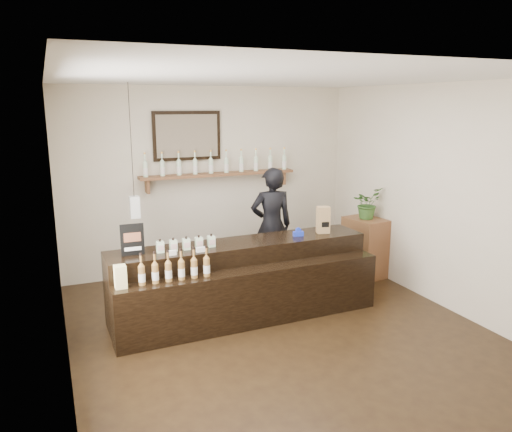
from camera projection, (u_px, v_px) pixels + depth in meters
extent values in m
plane|color=black|center=(279.00, 331.00, 5.71)|extent=(5.00, 5.00, 0.00)
plane|color=beige|center=(210.00, 180.00, 7.65)|extent=(4.50, 0.00, 4.50)
plane|color=beige|center=(451.00, 289.00, 3.15)|extent=(4.50, 0.00, 4.50)
plane|color=beige|center=(58.00, 232.00, 4.55)|extent=(0.00, 5.00, 5.00)
plane|color=beige|center=(442.00, 197.00, 6.25)|extent=(0.00, 5.00, 5.00)
plane|color=white|center=(282.00, 78.00, 5.09)|extent=(5.00, 5.00, 0.00)
cube|color=brown|center=(219.00, 174.00, 7.55)|extent=(2.40, 0.25, 0.04)
cube|color=brown|center=(147.00, 186.00, 7.19)|extent=(0.04, 0.20, 0.20)
cube|color=brown|center=(282.00, 178.00, 8.01)|extent=(0.04, 0.20, 0.20)
cube|color=black|center=(187.00, 136.00, 7.34)|extent=(1.02, 0.04, 0.72)
cube|color=#4C3F30|center=(187.00, 136.00, 7.31)|extent=(0.92, 0.01, 0.62)
cube|color=white|center=(135.00, 207.00, 6.38)|extent=(0.12, 0.12, 0.28)
cylinder|color=black|center=(131.00, 141.00, 6.19)|extent=(0.01, 0.01, 1.41)
cylinder|color=#D5F4CC|center=(145.00, 170.00, 7.10)|extent=(0.07, 0.07, 0.20)
cone|color=#D5F4CC|center=(145.00, 161.00, 7.07)|extent=(0.07, 0.07, 0.05)
cylinder|color=#D5F4CC|center=(145.00, 157.00, 7.06)|extent=(0.02, 0.02, 0.07)
cylinder|color=gold|center=(145.00, 153.00, 7.05)|extent=(0.03, 0.03, 0.02)
cylinder|color=white|center=(145.00, 171.00, 7.11)|extent=(0.07, 0.07, 0.09)
cylinder|color=#D5F4CC|center=(162.00, 169.00, 7.19)|extent=(0.07, 0.07, 0.20)
cone|color=#D5F4CC|center=(162.00, 160.00, 7.17)|extent=(0.07, 0.07, 0.05)
cylinder|color=#D5F4CC|center=(162.00, 156.00, 7.15)|extent=(0.02, 0.02, 0.07)
cylinder|color=gold|center=(162.00, 153.00, 7.14)|extent=(0.03, 0.03, 0.02)
cylinder|color=white|center=(162.00, 170.00, 7.20)|extent=(0.07, 0.07, 0.09)
cylinder|color=#D5F4CC|center=(179.00, 168.00, 7.29)|extent=(0.07, 0.07, 0.20)
cone|color=#D5F4CC|center=(179.00, 159.00, 7.26)|extent=(0.07, 0.07, 0.05)
cylinder|color=#D5F4CC|center=(179.00, 155.00, 7.25)|extent=(0.02, 0.02, 0.07)
cylinder|color=gold|center=(178.00, 152.00, 7.24)|extent=(0.03, 0.03, 0.02)
cylinder|color=white|center=(179.00, 170.00, 7.29)|extent=(0.07, 0.07, 0.09)
cylinder|color=#D5F4CC|center=(195.00, 167.00, 7.38)|extent=(0.07, 0.07, 0.20)
cone|color=#D5F4CC|center=(195.00, 159.00, 7.35)|extent=(0.07, 0.07, 0.05)
cylinder|color=#D5F4CC|center=(195.00, 155.00, 7.34)|extent=(0.02, 0.02, 0.07)
cylinder|color=gold|center=(195.00, 151.00, 7.33)|extent=(0.03, 0.03, 0.02)
cylinder|color=white|center=(195.00, 169.00, 7.38)|extent=(0.07, 0.07, 0.09)
cylinder|color=#D5F4CC|center=(211.00, 167.00, 7.47)|extent=(0.07, 0.07, 0.20)
cone|color=#D5F4CC|center=(211.00, 158.00, 7.44)|extent=(0.07, 0.07, 0.05)
cylinder|color=#D5F4CC|center=(211.00, 154.00, 7.43)|extent=(0.02, 0.02, 0.07)
cylinder|color=gold|center=(211.00, 151.00, 7.42)|extent=(0.03, 0.03, 0.02)
cylinder|color=white|center=(211.00, 168.00, 7.48)|extent=(0.07, 0.07, 0.09)
cylinder|color=#D5F4CC|center=(226.00, 166.00, 7.57)|extent=(0.07, 0.07, 0.20)
cone|color=#D5F4CC|center=(226.00, 157.00, 7.54)|extent=(0.07, 0.07, 0.05)
cylinder|color=#D5F4CC|center=(226.00, 153.00, 7.52)|extent=(0.02, 0.02, 0.07)
cylinder|color=gold|center=(226.00, 150.00, 7.51)|extent=(0.03, 0.03, 0.02)
cylinder|color=white|center=(226.00, 167.00, 7.57)|extent=(0.07, 0.07, 0.09)
cylinder|color=#D5F4CC|center=(241.00, 165.00, 7.66)|extent=(0.07, 0.07, 0.20)
cone|color=#D5F4CC|center=(241.00, 157.00, 7.63)|extent=(0.07, 0.07, 0.05)
cylinder|color=#D5F4CC|center=(241.00, 153.00, 7.62)|extent=(0.02, 0.02, 0.07)
cylinder|color=gold|center=(241.00, 150.00, 7.61)|extent=(0.03, 0.03, 0.02)
cylinder|color=white|center=(241.00, 166.00, 7.66)|extent=(0.07, 0.07, 0.09)
cylinder|color=#D5F4CC|center=(256.00, 164.00, 7.75)|extent=(0.07, 0.07, 0.20)
cone|color=#D5F4CC|center=(256.00, 156.00, 7.72)|extent=(0.07, 0.07, 0.05)
cylinder|color=#D5F4CC|center=(256.00, 152.00, 7.71)|extent=(0.02, 0.02, 0.07)
cylinder|color=gold|center=(256.00, 149.00, 7.70)|extent=(0.03, 0.03, 0.02)
cylinder|color=white|center=(256.00, 166.00, 7.76)|extent=(0.07, 0.07, 0.09)
cylinder|color=#D5F4CC|center=(270.00, 164.00, 7.84)|extent=(0.07, 0.07, 0.20)
cone|color=#D5F4CC|center=(270.00, 155.00, 7.82)|extent=(0.07, 0.07, 0.05)
cylinder|color=#D5F4CC|center=(270.00, 152.00, 7.80)|extent=(0.02, 0.02, 0.07)
cylinder|color=gold|center=(270.00, 149.00, 7.79)|extent=(0.03, 0.03, 0.02)
cylinder|color=white|center=(270.00, 165.00, 7.85)|extent=(0.07, 0.07, 0.09)
cylinder|color=#D5F4CC|center=(284.00, 163.00, 7.94)|extent=(0.07, 0.07, 0.20)
cone|color=#D5F4CC|center=(284.00, 155.00, 7.91)|extent=(0.07, 0.07, 0.05)
cylinder|color=#D5F4CC|center=(284.00, 151.00, 7.89)|extent=(0.02, 0.02, 0.07)
cylinder|color=gold|center=(284.00, 148.00, 7.88)|extent=(0.03, 0.03, 0.02)
cylinder|color=white|center=(284.00, 164.00, 7.94)|extent=(0.07, 0.07, 0.09)
cube|color=black|center=(241.00, 277.00, 6.17)|extent=(3.23, 0.63, 0.90)
cube|color=black|center=(254.00, 297.00, 5.81)|extent=(3.22, 0.35, 0.68)
cube|color=white|center=(172.00, 253.00, 5.53)|extent=(0.10, 0.04, 0.05)
cube|color=white|center=(201.00, 250.00, 5.66)|extent=(0.10, 0.04, 0.05)
cube|color=#E8D98D|center=(121.00, 282.00, 5.15)|extent=(0.12, 0.12, 0.12)
cube|color=#E8D98D|center=(120.00, 271.00, 5.12)|extent=(0.12, 0.12, 0.12)
cube|color=#D5F4CC|center=(160.00, 247.00, 5.63)|extent=(0.08, 0.08, 0.13)
cube|color=beige|center=(161.00, 248.00, 5.59)|extent=(0.07, 0.00, 0.06)
cylinder|color=black|center=(160.00, 241.00, 5.62)|extent=(0.02, 0.02, 0.03)
cube|color=#D5F4CC|center=(173.00, 246.00, 5.69)|extent=(0.08, 0.08, 0.13)
cube|color=beige|center=(174.00, 247.00, 5.65)|extent=(0.07, 0.00, 0.06)
cylinder|color=black|center=(173.00, 239.00, 5.67)|extent=(0.02, 0.02, 0.03)
cube|color=#D5F4CC|center=(186.00, 244.00, 5.75)|extent=(0.08, 0.08, 0.13)
cube|color=beige|center=(187.00, 245.00, 5.71)|extent=(0.07, 0.00, 0.06)
cylinder|color=black|center=(186.00, 238.00, 5.73)|extent=(0.02, 0.02, 0.03)
cube|color=#D5F4CC|center=(199.00, 243.00, 5.80)|extent=(0.08, 0.08, 0.13)
cube|color=beige|center=(200.00, 244.00, 5.77)|extent=(0.07, 0.00, 0.06)
cylinder|color=black|center=(199.00, 236.00, 5.79)|extent=(0.02, 0.02, 0.03)
cube|color=#D5F4CC|center=(211.00, 241.00, 5.86)|extent=(0.08, 0.08, 0.13)
cube|color=beige|center=(212.00, 242.00, 5.82)|extent=(0.07, 0.00, 0.06)
cylinder|color=black|center=(211.00, 235.00, 5.85)|extent=(0.02, 0.02, 0.03)
cylinder|color=olive|center=(142.00, 276.00, 5.22)|extent=(0.07, 0.07, 0.20)
cone|color=olive|center=(141.00, 264.00, 5.20)|extent=(0.07, 0.07, 0.05)
cylinder|color=olive|center=(141.00, 259.00, 5.18)|extent=(0.02, 0.02, 0.07)
cylinder|color=black|center=(141.00, 254.00, 5.17)|extent=(0.03, 0.03, 0.02)
cylinder|color=white|center=(142.00, 277.00, 5.23)|extent=(0.07, 0.07, 0.09)
cylinder|color=olive|center=(155.00, 274.00, 5.28)|extent=(0.07, 0.07, 0.20)
cone|color=olive|center=(155.00, 262.00, 5.25)|extent=(0.07, 0.07, 0.05)
cylinder|color=olive|center=(154.00, 257.00, 5.24)|extent=(0.02, 0.02, 0.07)
cylinder|color=black|center=(154.00, 253.00, 5.23)|extent=(0.03, 0.03, 0.02)
cylinder|color=white|center=(155.00, 276.00, 5.28)|extent=(0.07, 0.07, 0.09)
cylinder|color=olive|center=(169.00, 272.00, 5.33)|extent=(0.07, 0.07, 0.20)
cone|color=olive|center=(168.00, 261.00, 5.30)|extent=(0.07, 0.07, 0.05)
cylinder|color=olive|center=(168.00, 255.00, 5.29)|extent=(0.02, 0.02, 0.07)
cylinder|color=black|center=(168.00, 251.00, 5.28)|extent=(0.03, 0.03, 0.02)
cylinder|color=white|center=(169.00, 274.00, 5.34)|extent=(0.07, 0.07, 0.09)
cylinder|color=olive|center=(181.00, 270.00, 5.39)|extent=(0.07, 0.07, 0.20)
cone|color=olive|center=(181.00, 259.00, 5.36)|extent=(0.07, 0.07, 0.05)
cylinder|color=olive|center=(181.00, 254.00, 5.34)|extent=(0.02, 0.02, 0.07)
cylinder|color=black|center=(181.00, 250.00, 5.33)|extent=(0.03, 0.03, 0.02)
cylinder|color=white|center=(182.00, 272.00, 5.39)|extent=(0.07, 0.07, 0.09)
cylinder|color=olive|center=(194.00, 269.00, 5.44)|extent=(0.07, 0.07, 0.20)
cone|color=olive|center=(194.00, 258.00, 5.41)|extent=(0.07, 0.07, 0.05)
cylinder|color=olive|center=(194.00, 252.00, 5.40)|extent=(0.02, 0.02, 0.07)
cylinder|color=black|center=(194.00, 248.00, 5.39)|extent=(0.03, 0.03, 0.02)
cylinder|color=white|center=(194.00, 271.00, 5.44)|extent=(0.07, 0.07, 0.09)
cylinder|color=olive|center=(207.00, 267.00, 5.49)|extent=(0.07, 0.07, 0.20)
cone|color=olive|center=(206.00, 256.00, 5.47)|extent=(0.07, 0.07, 0.05)
cylinder|color=olive|center=(206.00, 251.00, 5.45)|extent=(0.02, 0.02, 0.07)
cylinder|color=black|center=(206.00, 247.00, 5.44)|extent=(0.03, 0.03, 0.02)
cylinder|color=white|center=(207.00, 269.00, 5.50)|extent=(0.07, 0.07, 0.09)
cube|color=black|center=(132.00, 240.00, 5.50)|extent=(0.26, 0.03, 0.36)
cube|color=brown|center=(132.00, 237.00, 5.48)|extent=(0.18, 0.01, 0.10)
cube|color=white|center=(133.00, 249.00, 5.51)|extent=(0.18, 0.01, 0.04)
cube|color=#9E804C|center=(323.00, 220.00, 6.46)|extent=(0.18, 0.15, 0.35)
cube|color=black|center=(325.00, 225.00, 6.41)|extent=(0.10, 0.02, 0.07)
cube|color=#1C33C4|center=(298.00, 234.00, 6.33)|extent=(0.14, 0.07, 0.06)
cylinder|color=#1C33C4|center=(298.00, 230.00, 6.32)|extent=(0.08, 0.04, 0.07)
cube|color=brown|center=(365.00, 247.00, 7.47)|extent=(0.53, 0.67, 0.88)
imported|color=#355E25|center=(367.00, 203.00, 7.32)|extent=(0.52, 0.49, 0.46)
imported|color=black|center=(271.00, 218.00, 7.12)|extent=(0.74, 0.54, 1.89)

